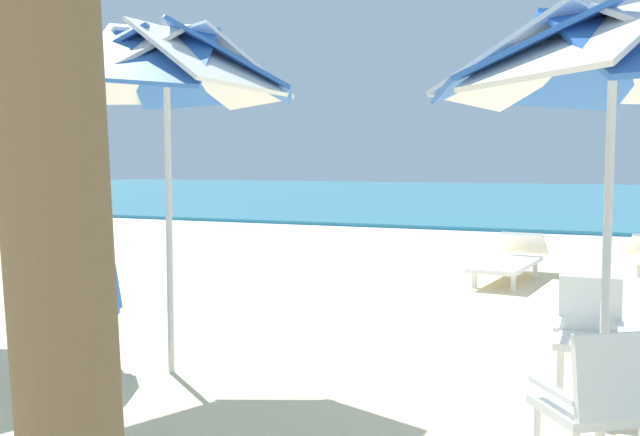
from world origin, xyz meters
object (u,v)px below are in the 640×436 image
at_px(beach_umbrella_0, 613,58).
at_px(cooler_box, 624,359).
at_px(sun_lounger_1, 510,260).
at_px(plastic_chair_1, 597,402).
at_px(beach_umbrella_1, 166,68).
at_px(plastic_chair_2, 93,309).
at_px(plastic_chair_0, 589,332).

height_order(beach_umbrella_0, cooler_box, beach_umbrella_0).
xyz_separation_m(beach_umbrella_0, sun_lounger_1, (-1.26, 5.78, -1.96)).
height_order(plastic_chair_1, beach_umbrella_1, beach_umbrella_1).
bearing_deg(sun_lounger_1, plastic_chair_2, -113.64).
bearing_deg(plastic_chair_1, cooler_box, 85.32).
height_order(plastic_chair_2, sun_lounger_1, plastic_chair_2).
xyz_separation_m(plastic_chair_2, cooler_box, (3.90, 1.19, -0.30)).
relative_size(beach_umbrella_1, cooler_box, 5.54).
distance_m(plastic_chair_1, beach_umbrella_1, 3.79).
xyz_separation_m(plastic_chair_0, beach_umbrella_1, (-3.06, -0.50, 1.88)).
bearing_deg(sun_lounger_1, beach_umbrella_1, -108.99).
relative_size(beach_umbrella_0, plastic_chair_1, 3.00).
relative_size(plastic_chair_1, sun_lounger_1, 0.39).
relative_size(plastic_chair_0, plastic_chair_2, 1.00).
distance_m(plastic_chair_0, plastic_chair_2, 3.72).
bearing_deg(beach_umbrella_0, plastic_chair_1, -91.64).
bearing_deg(beach_umbrella_0, beach_umbrella_1, 175.32).
relative_size(beach_umbrella_0, plastic_chair_0, 3.00).
distance_m(beach_umbrella_0, beach_umbrella_1, 3.17).
relative_size(plastic_chair_0, cooler_box, 1.73).
relative_size(plastic_chair_1, plastic_chair_2, 1.00).
distance_m(plastic_chair_2, cooler_box, 4.09).
height_order(sun_lounger_1, cooler_box, sun_lounger_1).
xyz_separation_m(plastic_chair_0, cooler_box, (0.24, 0.51, -0.30)).
xyz_separation_m(plastic_chair_1, plastic_chair_2, (-3.73, 0.82, 0.00)).
distance_m(plastic_chair_0, plastic_chair_1, 1.51).
bearing_deg(plastic_chair_0, sun_lounger_1, 102.99).
xyz_separation_m(plastic_chair_0, plastic_chair_1, (0.08, -1.51, 0.00)).
bearing_deg(plastic_chair_0, plastic_chair_2, -169.37).
bearing_deg(beach_umbrella_1, beach_umbrella_0, -4.68).
bearing_deg(plastic_chair_2, cooler_box, 17.04).
bearing_deg(plastic_chair_2, beach_umbrella_1, 17.34).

